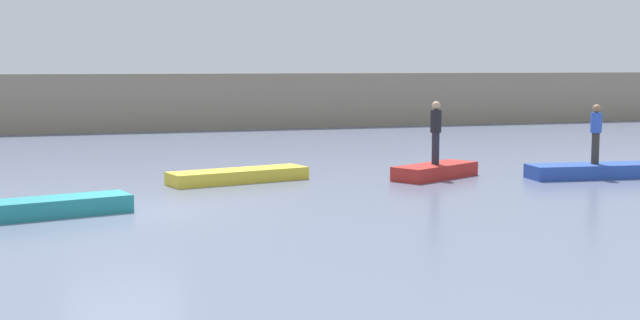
% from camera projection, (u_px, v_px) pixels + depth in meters
% --- Properties ---
extents(ground_plane, '(120.00, 120.00, 0.00)m').
position_uv_depth(ground_plane, '(124.00, 213.00, 18.76)').
color(ground_plane, slate).
extents(embankment_wall, '(80.00, 1.20, 2.84)m').
position_uv_depth(embankment_wall, '(84.00, 103.00, 41.20)').
color(embankment_wall, gray).
rests_on(embankment_wall, ground_plane).
extents(rowboat_teal, '(3.01, 1.65, 0.39)m').
position_uv_depth(rowboat_teal, '(63.00, 206.00, 18.48)').
color(rowboat_teal, teal).
rests_on(rowboat_teal, ground_plane).
extents(rowboat_yellow, '(4.11, 1.92, 0.35)m').
position_uv_depth(rowboat_yellow, '(238.00, 176.00, 23.73)').
color(rowboat_yellow, gold).
rests_on(rowboat_yellow, ground_plane).
extents(rowboat_red, '(3.01, 2.26, 0.41)m').
position_uv_depth(rowboat_red, '(435.00, 171.00, 24.53)').
color(rowboat_red, red).
rests_on(rowboat_red, ground_plane).
extents(rowboat_blue, '(4.03, 1.47, 0.41)m').
position_uv_depth(rowboat_blue, '(595.00, 171.00, 24.56)').
color(rowboat_blue, '#2B4CAD').
rests_on(rowboat_blue, ground_plane).
extents(person_dark_shirt, '(0.32, 0.32, 1.82)m').
position_uv_depth(person_dark_shirt, '(436.00, 129.00, 24.39)').
color(person_dark_shirt, '#232838').
rests_on(person_dark_shirt, rowboat_red).
extents(person_blue_shirt, '(0.32, 0.32, 1.73)m').
position_uv_depth(person_blue_shirt, '(596.00, 131.00, 24.43)').
color(person_blue_shirt, '#38332D').
rests_on(person_blue_shirt, rowboat_blue).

